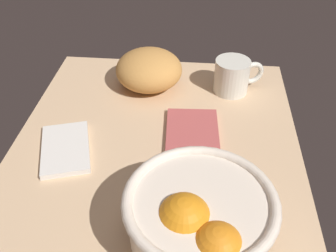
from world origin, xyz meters
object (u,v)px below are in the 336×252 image
at_px(napkin_folded, 66,148).
at_px(fruit_bowl, 199,218).
at_px(bread_loaf, 149,70).
at_px(napkin_spare, 192,134).
at_px(mug, 233,76).

bearing_deg(napkin_folded, fruit_bowl, 54.54).
relative_size(bread_loaf, napkin_folded, 1.09).
bearing_deg(napkin_spare, bread_loaf, -148.06).
distance_m(napkin_folded, napkin_spare, 0.25).
bearing_deg(napkin_spare, fruit_bowl, 4.25).
relative_size(fruit_bowl, napkin_spare, 1.39).
height_order(fruit_bowl, bread_loaf, fruit_bowl).
distance_m(fruit_bowl, bread_loaf, 0.45).
height_order(fruit_bowl, napkin_spare, fruit_bowl).
xyz_separation_m(fruit_bowl, bread_loaf, (-0.43, -0.13, -0.02)).
height_order(bread_loaf, mug, bread_loaf).
distance_m(fruit_bowl, napkin_folded, 0.32).
distance_m(fruit_bowl, mug, 0.43).
xyz_separation_m(napkin_folded, mug, (-0.24, 0.32, 0.03)).
height_order(napkin_folded, mug, mug).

